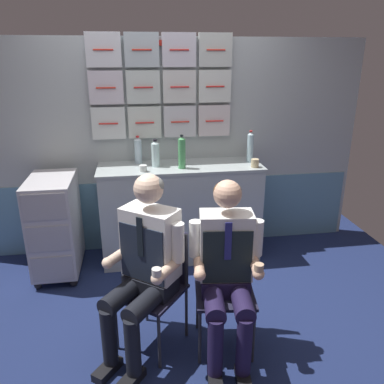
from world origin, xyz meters
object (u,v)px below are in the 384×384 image
Objects in this scene: service_trolley at (55,224)px; water_bottle_tall at (155,154)px; folding_chair_center at (224,275)px; crew_member_center at (227,266)px; folding_chair_left at (158,274)px; paper_cup_tan at (255,163)px; crew_member_left at (144,261)px.

water_bottle_tall is at bearing 10.13° from service_trolley.
crew_member_center is at bearing -96.87° from folding_chair_center.
paper_cup_tan is at bearing 45.71° from folding_chair_left.
paper_cup_tan reaches higher than folding_chair_left.
water_bottle_tall is at bearing 86.47° from folding_chair_left.
folding_chair_left is 0.52m from crew_member_center.
crew_member_center is at bearing -11.57° from crew_member_left.
crew_member_left is at bearing 168.43° from crew_member_center.
crew_member_left reaches higher than crew_member_center.
folding_chair_center is at bearing -116.47° from paper_cup_tan.
crew_member_center is 1.54m from water_bottle_tall.
service_trolley is 0.76× the size of crew_member_center.
crew_member_left reaches higher than folding_chair_left.
water_bottle_tall is at bearing 106.61° from folding_chair_center.
crew_member_left is at bearing -127.49° from folding_chair_left.
paper_cup_tan is at bearing 65.75° from crew_member_center.
crew_member_center is at bearing -28.26° from folding_chair_left.
water_bottle_tall reaches higher than service_trolley.
crew_member_center reaches higher than folding_chair_center.
service_trolley is at bearing 140.39° from folding_chair_center.
service_trolley is 1.13× the size of folding_chair_center.
folding_chair_left is 0.67× the size of crew_member_center.
folding_chair_left is at bearing 170.67° from folding_chair_center.
crew_member_center reaches higher than folding_chair_left.
folding_chair_center is 1.34m from paper_cup_tan.
water_bottle_tall is (-0.36, 1.44, 0.41)m from crew_member_center.
water_bottle_tall is (-0.38, 1.28, 0.58)m from folding_chair_center.
folding_chair_left is at bearing 52.51° from crew_member_left.
folding_chair_left is 10.53× the size of paper_cup_tan.
paper_cup_tan is at bearing 46.38° from crew_member_left.
folding_chair_left is 0.46m from folding_chair_center.
crew_member_left is at bearing -55.82° from service_trolley.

